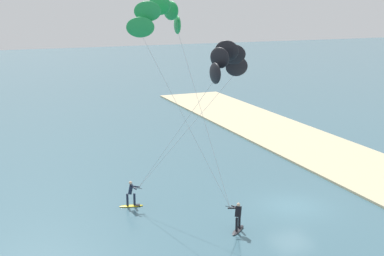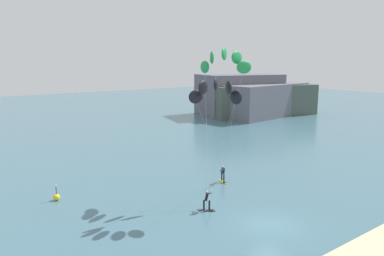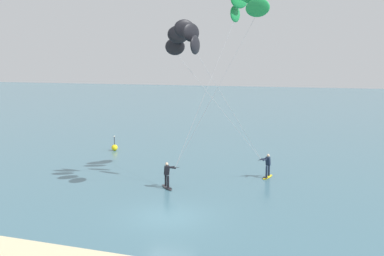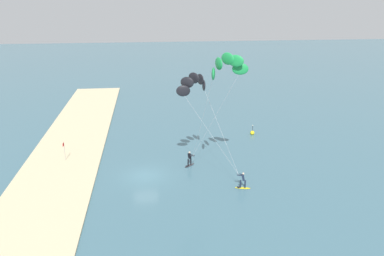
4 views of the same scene
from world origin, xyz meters
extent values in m
plane|color=#426B7A|center=(0.00, 0.00, 0.00)|extent=(240.00, 240.00, 0.00)
ellipsoid|color=#333338|center=(-1.94, 4.87, 0.04)|extent=(1.27, 1.35, 0.08)
cube|color=black|center=(-1.66, 4.56, 0.09)|extent=(0.40, 0.40, 0.02)
cylinder|color=black|center=(-2.09, 5.03, 0.47)|extent=(0.14, 0.14, 0.78)
cylinder|color=black|center=(-1.79, 4.70, 0.47)|extent=(0.14, 0.14, 0.78)
cube|color=black|center=(-1.94, 4.87, 1.16)|extent=(0.44, 0.44, 0.63)
sphere|color=beige|center=(-1.94, 4.87, 1.58)|extent=(0.20, 0.20, 0.20)
cylinder|color=black|center=(-1.49, 5.18, 1.31)|extent=(0.47, 0.34, 0.03)
cylinder|color=black|center=(-1.77, 5.11, 1.34)|extent=(0.41, 0.55, 0.15)
cylinder|color=black|center=(-1.65, 4.93, 1.34)|extent=(0.61, 0.22, 0.15)
ellipsoid|color=#1E9347|center=(3.39, 6.41, 11.23)|extent=(1.57, 0.59, 1.10)
ellipsoid|color=#1E9347|center=(3.02, 6.95, 12.06)|extent=(1.57, 0.64, 1.10)
ellipsoid|color=#1E9347|center=(2.39, 7.86, 12.38)|extent=(1.44, 1.14, 1.10)
ellipsoid|color=#1E9347|center=(1.75, 8.77, 12.06)|extent=(1.10, 1.46, 1.10)
ellipsoid|color=#1E9347|center=(1.38, 9.31, 11.23)|extent=(0.59, 1.57, 1.10)
cylinder|color=#B2B2B7|center=(0.95, 5.80, 6.12)|extent=(4.89, 1.25, 9.63)
cylinder|color=#B2B2B7|center=(-0.05, 7.25, 6.12)|extent=(2.89, 4.15, 9.63)
ellipsoid|color=yellow|center=(3.85, 9.43, 0.04)|extent=(0.71, 1.54, 0.08)
cube|color=black|center=(3.75, 9.03, 0.09)|extent=(0.35, 0.34, 0.02)
cylinder|color=#192338|center=(3.90, 9.64, 0.47)|extent=(0.14, 0.14, 0.78)
cylinder|color=#192338|center=(3.79, 9.22, 0.47)|extent=(0.14, 0.14, 0.78)
cube|color=#192338|center=(3.85, 9.43, 1.16)|extent=(0.37, 0.38, 0.63)
sphere|color=beige|center=(3.85, 9.43, 1.58)|extent=(0.20, 0.20, 0.20)
cylinder|color=black|center=(3.44, 9.06, 1.31)|extent=(0.43, 0.39, 0.03)
cylinder|color=#192338|center=(3.72, 9.16, 1.34)|extent=(0.35, 0.58, 0.15)
cylinder|color=#192338|center=(3.57, 9.33, 1.34)|extent=(0.60, 0.29, 0.15)
ellipsoid|color=black|center=(-1.89, 6.36, 8.99)|extent=(1.38, 0.39, 1.10)
ellipsoid|color=black|center=(-1.50, 5.93, 9.73)|extent=(1.39, 0.76, 1.10)
ellipsoid|color=black|center=(-0.83, 5.19, 10.02)|extent=(1.23, 1.15, 1.10)
ellipsoid|color=black|center=(-0.17, 4.46, 9.73)|extent=(0.87, 1.37, 1.10)
ellipsoid|color=black|center=(0.22, 4.03, 8.99)|extent=(0.39, 1.38, 1.10)
cylinder|color=#B2B2B7|center=(0.78, 7.71, 5.00)|extent=(5.34, 2.72, 7.39)
cylinder|color=#B2B2B7|center=(1.83, 6.55, 5.00)|extent=(3.24, 5.05, 7.39)
camera|label=1|loc=(-26.43, 17.79, 12.65)|focal=49.46mm
camera|label=2|loc=(-19.89, -16.97, 11.81)|focal=35.08mm
camera|label=3|loc=(7.91, -20.10, 8.04)|focal=40.36mm
camera|label=4|loc=(36.25, 0.70, 17.79)|focal=35.81mm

